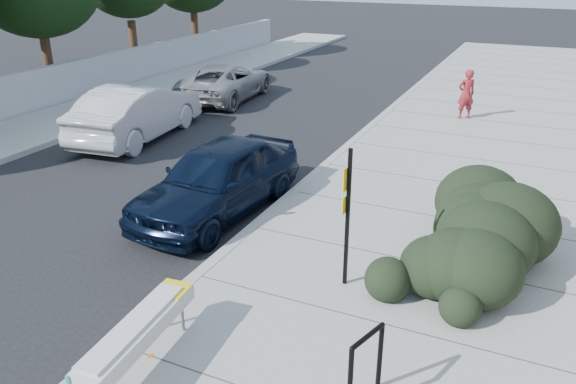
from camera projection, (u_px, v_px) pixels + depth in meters
The scene contains 13 objects.
ground at pixel (197, 283), 9.46m from camera, with size 120.00×120.00×0.00m, color black.
sidewalk_near at pixel (564, 222), 11.45m from camera, with size 11.20×50.00×0.15m, color gray.
sidewalk_far at pixel (27, 132), 17.29m from camera, with size 3.00×50.00×0.15m, color gray.
curb_near at pixel (311, 179), 13.61m from camera, with size 0.22×50.00×0.17m, color #9E9E99.
curb_far at pixel (63, 138), 16.70m from camera, with size 0.22×50.00×0.17m, color #9E9E99.
bench at pixel (139, 331), 7.16m from camera, with size 0.62×2.19×0.65m.
bike_rack at pixel (366, 361), 6.54m from camera, with size 0.25×0.63×0.96m.
sign_post at pixel (347, 209), 8.67m from camera, with size 0.09×0.27×2.32m.
hedge at pixel (470, 218), 9.65m from camera, with size 2.07×4.15×1.55m, color black.
sedan_navy at pixel (218, 179), 11.77m from camera, with size 1.82×4.52×1.54m, color black.
wagon_silver at pixel (137, 112), 16.63m from camera, with size 1.72×4.93×1.62m, color silver.
suv_silver at pixel (226, 82), 21.28m from camera, with size 2.23×4.84×1.35m, color gray.
pedestrian at pixel (466, 94), 18.18m from camera, with size 0.58×0.38×1.60m, color maroon.
Camera 1 is at (4.81, -6.72, 5.10)m, focal length 35.00 mm.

